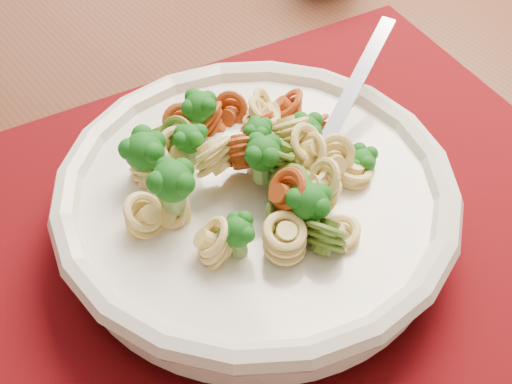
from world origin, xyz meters
TOP-DOWN VIEW (x-y plane):
  - dining_table at (-0.50, -0.79)m, footprint 1.35×0.95m
  - placemat at (-0.51, -0.83)m, footprint 0.51×0.41m
  - pasta_bowl at (-0.52, -0.83)m, footprint 0.28×0.28m
  - pasta_broccoli_heap at (-0.52, -0.83)m, footprint 0.24×0.24m
  - fork at (-0.47, -0.83)m, footprint 0.17×0.11m

SIDE VIEW (x-z plane):
  - dining_table at x=-0.50m, z-range 0.26..1.02m
  - placemat at x=-0.51m, z-range 0.76..0.76m
  - pasta_bowl at x=-0.52m, z-range 0.77..0.82m
  - fork at x=-0.47m, z-range 0.77..0.85m
  - pasta_broccoli_heap at x=-0.52m, z-range 0.78..0.84m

